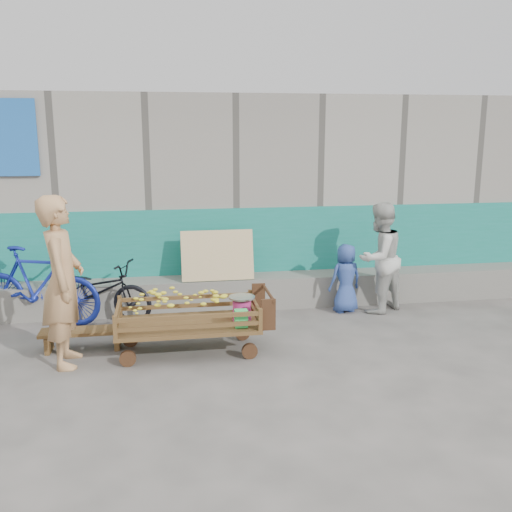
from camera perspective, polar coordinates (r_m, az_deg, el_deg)
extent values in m
plane|color=#4C4A46|center=(6.02, -4.58, -12.03)|extent=(80.00, 80.00, 0.00)
cube|color=gray|center=(9.63, -6.81, 6.46)|extent=(12.00, 3.00, 3.00)
cube|color=#147B68|center=(8.26, -6.18, -0.15)|extent=(12.00, 0.03, 1.40)
cube|color=slate|center=(8.15, -6.00, -3.76)|extent=(12.00, 0.50, 0.45)
cube|color=tan|center=(7.90, -3.87, 0.07)|extent=(1.00, 0.19, 0.68)
cube|color=blue|center=(8.25, -22.93, 10.86)|extent=(0.55, 0.03, 1.00)
cube|color=#533617|center=(6.56, -6.83, -6.85)|extent=(1.60, 0.80, 0.04)
cylinder|color=#352012|center=(6.39, -12.70, -9.97)|extent=(0.18, 0.05, 0.18)
cube|color=#533617|center=(6.18, -13.91, -6.93)|extent=(0.04, 0.04, 0.25)
cylinder|color=#352012|center=(6.93, -12.44, -8.14)|extent=(0.18, 0.05, 0.18)
cube|color=#533617|center=(6.89, -13.44, -4.89)|extent=(0.04, 0.04, 0.25)
cylinder|color=#352012|center=(6.44, -0.64, -9.48)|extent=(0.18, 0.05, 0.18)
cube|color=#533617|center=(6.24, 0.43, -6.37)|extent=(0.04, 0.04, 0.25)
cylinder|color=#352012|center=(6.98, -1.37, -7.70)|extent=(0.18, 0.05, 0.18)
cube|color=#533617|center=(6.94, -0.61, -4.41)|extent=(0.04, 0.04, 0.25)
cube|color=#533617|center=(6.18, -6.69, -7.01)|extent=(1.54, 0.04, 0.04)
cube|color=#533617|center=(6.14, -6.72, -6.07)|extent=(1.54, 0.04, 0.04)
cube|color=#533617|center=(6.88, -6.99, -4.96)|extent=(1.54, 0.04, 0.04)
cube|color=#533617|center=(6.85, -7.02, -4.11)|extent=(1.54, 0.04, 0.04)
cube|color=#533617|center=(6.55, -13.65, -6.15)|extent=(0.04, 0.74, 0.04)
cube|color=#533617|center=(6.51, -13.70, -5.26)|extent=(0.04, 0.74, 0.04)
cube|color=#533617|center=(6.60, -0.12, -5.63)|extent=(0.04, 0.74, 0.04)
cube|color=#533617|center=(6.57, -0.12, -4.75)|extent=(0.04, 0.74, 0.04)
cylinder|color=#352012|center=(6.56, 1.26, -3.72)|extent=(0.04, 0.71, 0.04)
cube|color=#352012|center=(6.90, 0.25, -4.19)|extent=(0.16, 0.04, 0.35)
cube|color=#352012|center=(6.29, 1.25, -5.89)|extent=(0.16, 0.04, 0.35)
ellipsoid|color=yellow|center=(6.49, -7.66, -5.07)|extent=(1.15, 0.62, 0.39)
cylinder|color=#DB318F|center=(6.57, -1.42, -5.47)|extent=(0.21, 0.21, 0.23)
cylinder|color=silver|center=(6.53, -1.42, -4.44)|extent=(0.03, 0.03, 0.05)
cylinder|color=silver|center=(6.52, -1.43, -4.14)|extent=(0.30, 0.30, 0.02)
cube|color=#31D55C|center=(6.34, -1.51, -6.25)|extent=(0.14, 0.11, 0.20)
cube|color=#533617|center=(6.94, -16.94, -7.21)|extent=(0.96, 0.29, 0.04)
cube|color=#533617|center=(7.05, -20.01, -8.21)|extent=(0.06, 0.27, 0.19)
cube|color=#533617|center=(6.94, -13.69, -8.12)|extent=(0.06, 0.27, 0.19)
imported|color=tan|center=(6.39, -18.78, -2.45)|extent=(0.46, 0.69, 1.85)
imported|color=beige|center=(8.06, 12.22, -0.18)|extent=(0.94, 0.88, 1.54)
imported|color=#2D478E|center=(8.02, 8.95, -2.21)|extent=(0.53, 0.40, 0.97)
imported|color=black|center=(7.86, -15.70, -3.39)|extent=(1.65, 1.07, 0.82)
imported|color=navy|center=(7.95, -20.95, -2.78)|extent=(1.78, 1.04, 1.03)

